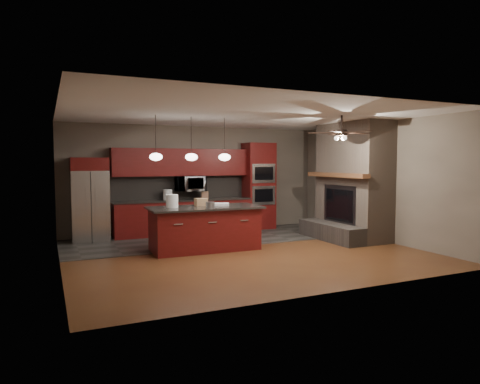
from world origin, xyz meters
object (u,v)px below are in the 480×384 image
paint_can (210,205)px  paint_tray (219,204)px  oven_tower (259,186)px  refrigerator (90,200)px  white_bucket (172,201)px  microwave (190,183)px  counter_box (205,195)px  counter_bucket (168,195)px  kitchen_island (205,228)px  cardboard_box (201,202)px

paint_can → paint_tray: (0.35, 0.42, -0.04)m
oven_tower → refrigerator: 4.48m
refrigerator → white_bucket: refrigerator is taller
microwave → paint_can: 2.50m
microwave → white_bucket: bearing=-116.9°
counter_box → white_bucket: bearing=-115.0°
white_bucket → counter_box: bearing=54.4°
paint_tray → counter_bucket: size_ratio=1.71×
microwave → counter_bucket: 0.67m
microwave → paint_can: size_ratio=3.96×
kitchen_island → paint_can: (0.02, -0.27, 0.52)m
oven_tower → microwave: oven_tower is taller
kitchen_island → cardboard_box: (-0.01, 0.21, 0.54)m
kitchen_island → paint_tray: bearing=23.4°
paint_tray → counter_box: counter_box is taller
microwave → white_bucket: (-1.06, -2.09, -0.25)m
oven_tower → counter_bucket: size_ratio=9.08×
cardboard_box → counter_box: counter_box is taller
refrigerator → kitchen_island: 2.99m
paint_tray → microwave: bearing=111.7°
refrigerator → counter_bucket: refrigerator is taller
kitchen_island → cardboard_box: size_ratio=9.46×
counter_box → cardboard_box: bearing=-101.4°
kitchen_island → white_bucket: (-0.68, 0.09, 0.59)m
refrigerator → kitchen_island: (2.11, -2.06, -0.51)m
oven_tower → counter_bucket: (-2.59, 0.01, -0.16)m
kitchen_island → counter_bucket: bearing=97.4°
microwave → cardboard_box: size_ratio=2.90×
white_bucket → cardboard_box: bearing=9.5°
kitchen_island → oven_tower: bearing=43.4°
counter_bucket → kitchen_island: bearing=-83.9°
refrigerator → paint_can: size_ratio=10.60×
white_bucket → cardboard_box: (0.67, 0.11, -0.05)m
counter_bucket → counter_box: 0.98m
microwave → cardboard_box: bearing=-101.3°
paint_can → white_bucket: bearing=152.7°
paint_can → counter_bucket: 2.42m
microwave → kitchen_island: 2.37m
microwave → paint_tray: bearing=-90.3°
white_bucket → counter_box: size_ratio=1.42×
oven_tower → kitchen_island: (-2.36, -2.13, -0.73)m
microwave → counter_bucket: bearing=-175.3°
cardboard_box → refrigerator: bearing=137.3°
paint_can → cardboard_box: 0.47m
white_bucket → oven_tower: bearing=33.8°
refrigerator → paint_can: 3.15m
paint_tray → counter_bucket: (-0.60, 1.99, 0.09)m
refrigerator → oven_tower: bearing=0.9°
oven_tower → cardboard_box: oven_tower is taller
refrigerator → microwave: bearing=3.0°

